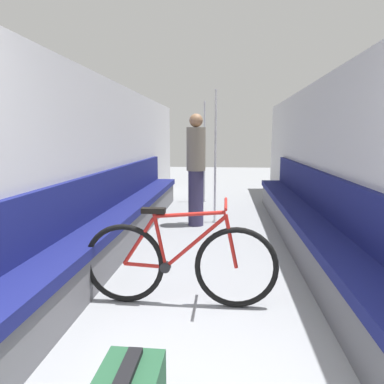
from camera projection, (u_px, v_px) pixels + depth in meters
name	position (u px, v px, depth m)	size (l,w,h in m)	color
wall_left	(105.00, 162.00, 4.58)	(0.10, 10.17, 2.19)	#B2B2B7
wall_right	(327.00, 163.00, 4.30)	(0.10, 10.17, 2.19)	#B2B2B7
bench_seat_row_left	(124.00, 218.00, 4.66)	(0.45, 5.99, 0.99)	#5B5B60
bench_seat_row_right	(304.00, 222.00, 4.43)	(0.45, 5.99, 0.99)	#5B5B60
bicycle	(179.00, 263.00, 2.89)	(1.66, 0.46, 0.90)	black
grab_pole_near	(215.00, 159.00, 5.60)	(0.08, 0.08, 2.17)	gray
grab_pole_far	(204.00, 154.00, 7.40)	(0.08, 0.08, 2.17)	gray
passenger_standing	(196.00, 169.00, 5.43)	(0.30, 0.30, 1.78)	#332D4C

